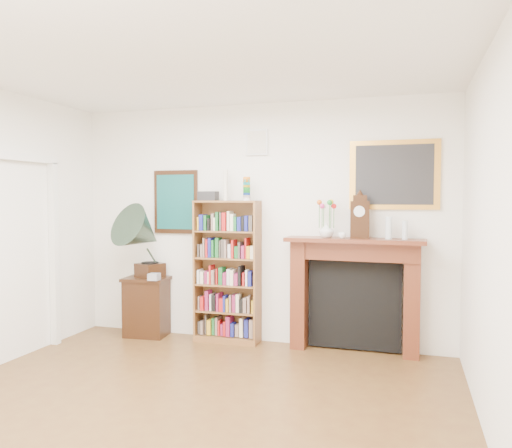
{
  "coord_description": "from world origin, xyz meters",
  "views": [
    {
      "loc": [
        1.71,
        -3.12,
        1.7
      ],
      "look_at": [
        0.26,
        1.6,
        1.44
      ],
      "focal_mm": 35.0,
      "sensor_mm": 36.0,
      "label": 1
    }
  ],
  "objects_px": {
    "gramophone": "(143,236)",
    "cd_stack": "(154,277)",
    "bottle_left": "(389,228)",
    "teacup": "(342,235)",
    "side_cabinet": "(147,307)",
    "bottle_right": "(405,230)",
    "bookshelf": "(227,263)",
    "flower_vase": "(326,230)",
    "mantel_clock": "(360,217)",
    "fireplace": "(354,284)"
  },
  "relations": [
    {
      "from": "mantel_clock",
      "to": "fireplace",
      "type": "bearing_deg",
      "value": 134.36
    },
    {
      "from": "cd_stack",
      "to": "flower_vase",
      "type": "height_order",
      "value": "flower_vase"
    },
    {
      "from": "bookshelf",
      "to": "bottle_right",
      "type": "bearing_deg",
      "value": -1.22
    },
    {
      "from": "flower_vase",
      "to": "bottle_left",
      "type": "bearing_deg",
      "value": 0.12
    },
    {
      "from": "fireplace",
      "to": "bottle_right",
      "type": "distance_m",
      "value": 0.81
    },
    {
      "from": "bookshelf",
      "to": "side_cabinet",
      "type": "height_order",
      "value": "bookshelf"
    },
    {
      "from": "fireplace",
      "to": "gramophone",
      "type": "height_order",
      "value": "gramophone"
    },
    {
      "from": "mantel_clock",
      "to": "flower_vase",
      "type": "height_order",
      "value": "mantel_clock"
    },
    {
      "from": "bookshelf",
      "to": "mantel_clock",
      "type": "distance_m",
      "value": 1.63
    },
    {
      "from": "bottle_left",
      "to": "flower_vase",
      "type": "bearing_deg",
      "value": -179.88
    },
    {
      "from": "flower_vase",
      "to": "mantel_clock",
      "type": "bearing_deg",
      "value": 4.22
    },
    {
      "from": "bookshelf",
      "to": "flower_vase",
      "type": "relative_size",
      "value": 11.63
    },
    {
      "from": "gramophone",
      "to": "teacup",
      "type": "xyz_separation_m",
      "value": [
        2.36,
        0.09,
        0.06
      ]
    },
    {
      "from": "teacup",
      "to": "flower_vase",
      "type": "bearing_deg",
      "value": 163.2
    },
    {
      "from": "side_cabinet",
      "to": "teacup",
      "type": "bearing_deg",
      "value": -5.88
    },
    {
      "from": "flower_vase",
      "to": "fireplace",
      "type": "bearing_deg",
      "value": 12.95
    },
    {
      "from": "flower_vase",
      "to": "teacup",
      "type": "bearing_deg",
      "value": -16.8
    },
    {
      "from": "teacup",
      "to": "bottle_left",
      "type": "height_order",
      "value": "bottle_left"
    },
    {
      "from": "bottle_right",
      "to": "side_cabinet",
      "type": "bearing_deg",
      "value": -179.32
    },
    {
      "from": "bookshelf",
      "to": "cd_stack",
      "type": "relative_size",
      "value": 16.02
    },
    {
      "from": "bottle_left",
      "to": "mantel_clock",
      "type": "bearing_deg",
      "value": 175.37
    },
    {
      "from": "teacup",
      "to": "bookshelf",
      "type": "bearing_deg",
      "value": 176.82
    },
    {
      "from": "cd_stack",
      "to": "teacup",
      "type": "distance_m",
      "value": 2.27
    },
    {
      "from": "bookshelf",
      "to": "mantel_clock",
      "type": "xyz_separation_m",
      "value": [
        1.53,
        0.01,
        0.56
      ]
    },
    {
      "from": "mantel_clock",
      "to": "teacup",
      "type": "height_order",
      "value": "mantel_clock"
    },
    {
      "from": "side_cabinet",
      "to": "cd_stack",
      "type": "distance_m",
      "value": 0.47
    },
    {
      "from": "bookshelf",
      "to": "flower_vase",
      "type": "xyz_separation_m",
      "value": [
        1.17,
        -0.02,
        0.42
      ]
    },
    {
      "from": "side_cabinet",
      "to": "fireplace",
      "type": "height_order",
      "value": "fireplace"
    },
    {
      "from": "cd_stack",
      "to": "bottle_left",
      "type": "xyz_separation_m",
      "value": [
        2.68,
        0.19,
        0.62
      ]
    },
    {
      "from": "teacup",
      "to": "bottle_left",
      "type": "xyz_separation_m",
      "value": [
        0.48,
        0.06,
        0.09
      ]
    },
    {
      "from": "fireplace",
      "to": "cd_stack",
      "type": "bearing_deg",
      "value": -171.68
    },
    {
      "from": "side_cabinet",
      "to": "bottle_left",
      "type": "bearing_deg",
      "value": -4.69
    },
    {
      "from": "bookshelf",
      "to": "bottle_left",
      "type": "bearing_deg",
      "value": -1.26
    },
    {
      "from": "bottle_left",
      "to": "bookshelf",
      "type": "bearing_deg",
      "value": 179.4
    },
    {
      "from": "mantel_clock",
      "to": "teacup",
      "type": "distance_m",
      "value": 0.27
    },
    {
      "from": "mantel_clock",
      "to": "teacup",
      "type": "bearing_deg",
      "value": -162.57
    },
    {
      "from": "gramophone",
      "to": "flower_vase",
      "type": "height_order",
      "value": "gramophone"
    },
    {
      "from": "teacup",
      "to": "bottle_left",
      "type": "relative_size",
      "value": 0.34
    },
    {
      "from": "cd_stack",
      "to": "teacup",
      "type": "relative_size",
      "value": 1.45
    },
    {
      "from": "cd_stack",
      "to": "fireplace",
      "type": "bearing_deg",
      "value": 6.33
    },
    {
      "from": "mantel_clock",
      "to": "bookshelf",
      "type": "bearing_deg",
      "value": 173.01
    },
    {
      "from": "mantel_clock",
      "to": "flower_vase",
      "type": "bearing_deg",
      "value": 177.03
    },
    {
      "from": "fireplace",
      "to": "flower_vase",
      "type": "bearing_deg",
      "value": -165.06
    },
    {
      "from": "gramophone",
      "to": "cd_stack",
      "type": "height_order",
      "value": "gramophone"
    },
    {
      "from": "bottle_left",
      "to": "gramophone",
      "type": "bearing_deg",
      "value": -177.06
    },
    {
      "from": "side_cabinet",
      "to": "flower_vase",
      "type": "height_order",
      "value": "flower_vase"
    },
    {
      "from": "gramophone",
      "to": "bottle_left",
      "type": "distance_m",
      "value": 2.85
    },
    {
      "from": "bookshelf",
      "to": "flower_vase",
      "type": "bearing_deg",
      "value": -1.67
    },
    {
      "from": "bottle_left",
      "to": "bottle_right",
      "type": "xyz_separation_m",
      "value": [
        0.16,
        -0.0,
        -0.02
      ]
    },
    {
      "from": "cd_stack",
      "to": "bottle_right",
      "type": "distance_m",
      "value": 2.91
    }
  ]
}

